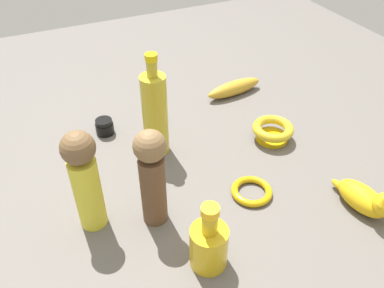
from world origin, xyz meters
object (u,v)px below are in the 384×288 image
object	(u,v)px
person_figure_child	(152,175)
bowl	(273,130)
banana	(234,88)
cat_figurine	(367,199)
bottle_short	(209,244)
person_figure_adult	(85,179)
bangle	(252,191)
nail_polish_jar	(105,127)
bottle_tall	(155,113)

from	to	relation	value
person_figure_child	bowl	distance (m)	0.40
banana	cat_figurine	world-z (taller)	cat_figurine
bottle_short	person_figure_adult	distance (m)	0.26
bangle	nail_polish_jar	bearing A→B (deg)	-56.50
banana	cat_figurine	size ratio (longest dim) A/B	1.21
person_figure_adult	bowl	world-z (taller)	person_figure_adult
bottle_short	person_figure_adult	xyz separation A→B (m)	(0.17, -0.18, 0.07)
person_figure_adult	nail_polish_jar	bearing A→B (deg)	-109.13
bangle	person_figure_adult	bearing A→B (deg)	-11.26
bowl	bottle_short	bearing A→B (deg)	40.00
cat_figurine	bottle_short	bearing A→B (deg)	-3.87
bottle_short	bottle_tall	xyz separation A→B (m)	(-0.03, -0.35, 0.06)
nail_polish_jar	banana	bearing A→B (deg)	-176.05
bottle_tall	person_figure_child	bearing A→B (deg)	68.30
bottle_tall	bowl	size ratio (longest dim) A/B	2.46
nail_polish_jar	person_figure_adult	bearing A→B (deg)	70.87
bottle_short	bowl	distance (m)	0.42
person_figure_adult	cat_figurine	world-z (taller)	person_figure_adult
person_figure_child	bottle_short	bearing A→B (deg)	109.94
nail_polish_jar	person_figure_child	bearing A→B (deg)	93.17
bottle_short	bowl	bearing A→B (deg)	-140.00
bowl	cat_figurine	bearing A→B (deg)	97.63
person_figure_adult	bottle_tall	distance (m)	0.26
bangle	bowl	bearing A→B (deg)	-135.46
bangle	cat_figurine	bearing A→B (deg)	143.45
bottle_short	bangle	distance (m)	0.21
banana	bowl	world-z (taller)	bowl
nail_polish_jar	bottle_tall	world-z (taller)	bottle_tall
person_figure_child	banana	bearing A→B (deg)	-137.24
person_figure_adult	bowl	bearing A→B (deg)	-170.41
person_figure_child	cat_figurine	bearing A→B (deg)	157.85
banana	nail_polish_jar	bearing A→B (deg)	177.84
bangle	bottle_tall	world-z (taller)	bottle_tall
nail_polish_jar	bangle	xyz separation A→B (m)	(-0.24, 0.36, -0.01)
nail_polish_jar	bottle_short	bearing A→B (deg)	98.40
nail_polish_jar	banana	size ratio (longest dim) A/B	0.26
bottle_tall	cat_figurine	xyz separation A→B (m)	(-0.33, 0.37, -0.08)
nail_polish_jar	person_figure_adult	distance (m)	0.32
person_figure_child	bowl	world-z (taller)	person_figure_child
person_figure_child	cat_figurine	distance (m)	0.45
bangle	banana	size ratio (longest dim) A/B	0.50
person_figure_adult	bottle_tall	size ratio (longest dim) A/B	0.87
banana	bottle_tall	xyz separation A→B (m)	(0.31, 0.15, 0.09)
bottle_short	cat_figurine	distance (m)	0.36
bangle	banana	xyz separation A→B (m)	(-0.17, -0.38, 0.01)
person_figure_adult	bowl	size ratio (longest dim) A/B	2.14
bottle_tall	bowl	distance (m)	0.31
bottle_short	cat_figurine	size ratio (longest dim) A/B	0.97
person_figure_adult	banana	xyz separation A→B (m)	(-0.51, -0.32, -0.10)
bottle_tall	person_figure_adult	bearing A→B (deg)	39.44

